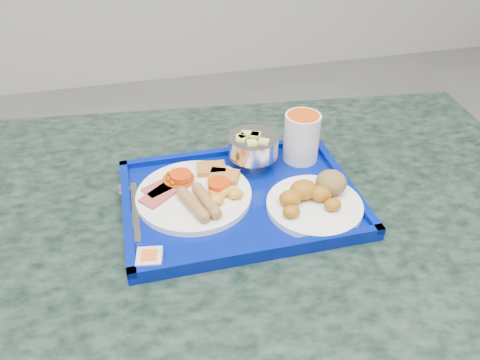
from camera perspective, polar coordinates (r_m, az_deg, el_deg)
The scene contains 9 objects.
table at distance 1.05m, azimuth 1.06°, elevation -11.28°, with size 1.32×0.96×0.77m.
tray at distance 0.90m, azimuth 0.00°, elevation -2.34°, with size 0.44×0.33×0.03m.
main_plate at distance 0.90m, azimuth -5.24°, elevation -1.54°, with size 0.22×0.22×0.03m.
bread_plate at distance 0.88m, azimuth 9.21°, elevation -2.19°, with size 0.18×0.18×0.06m.
fruit_bowl at distance 0.96m, azimuth 1.58°, elevation 4.11°, with size 0.10×0.10×0.07m.
juice_cup at distance 0.99m, azimuth 7.52°, elevation 5.35°, with size 0.07×0.07×0.10m.
spoon at distance 0.92m, azimuth -13.67°, elevation -1.85°, with size 0.05×0.16×0.01m.
knife at distance 0.89m, azimuth -12.63°, elevation -3.66°, with size 0.01×0.17×0.00m, color silver.
jam_packet at distance 0.78m, azimuth -10.97°, elevation -9.35°, with size 0.05×0.05×0.02m.
Camera 1 is at (-0.08, -0.05, 1.35)m, focal length 35.00 mm.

